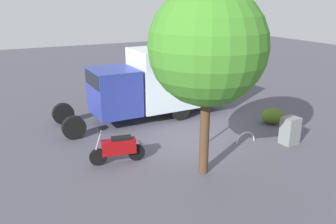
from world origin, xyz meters
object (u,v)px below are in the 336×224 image
object	(u,v)px
motorcycle	(118,148)
utility_cabinet	(290,131)
box_truck_near	(160,80)
street_tree	(208,47)
stop_sign	(207,89)
bike_rack_hoop	(245,142)

from	to	relation	value
motorcycle	utility_cabinet	world-z (taller)	motorcycle
box_truck_near	street_tree	world-z (taller)	street_tree
utility_cabinet	box_truck_near	bearing A→B (deg)	-60.83
street_tree	stop_sign	bearing A→B (deg)	-124.17
stop_sign	bike_rack_hoop	world-z (taller)	stop_sign
box_truck_near	utility_cabinet	size ratio (longest dim) A/B	7.56
motorcycle	street_tree	xyz separation A→B (m)	(-2.10, 1.81, 3.32)
utility_cabinet	bike_rack_hoop	bearing A→B (deg)	-30.25
motorcycle	utility_cabinet	size ratio (longest dim) A/B	1.78
motorcycle	stop_sign	xyz separation A→B (m)	(-3.31, 0.03, 1.57)
box_truck_near	utility_cabinet	world-z (taller)	box_truck_near
motorcycle	utility_cabinet	distance (m)	6.27
box_truck_near	motorcycle	distance (m)	5.10
box_truck_near	street_tree	size ratio (longest dim) A/B	1.38
utility_cabinet	bike_rack_hoop	world-z (taller)	utility_cabinet
box_truck_near	utility_cabinet	xyz separation A→B (m)	(-2.83, 5.08, -1.15)
motorcycle	stop_sign	bearing A→B (deg)	-170.68
stop_sign	utility_cabinet	distance (m)	3.49
motorcycle	bike_rack_hoop	size ratio (longest dim) A/B	2.12
stop_sign	bike_rack_hoop	distance (m)	2.60
street_tree	motorcycle	bearing A→B (deg)	-40.68
motorcycle	bike_rack_hoop	bearing A→B (deg)	-176.76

